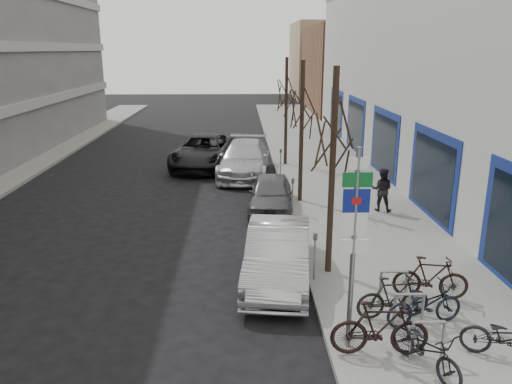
{
  "coord_description": "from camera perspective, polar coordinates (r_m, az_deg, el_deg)",
  "views": [
    {
      "loc": [
        0.28,
        -8.71,
        5.88
      ],
      "look_at": [
        0.71,
        4.79,
        2.0
      ],
      "focal_mm": 35.0,
      "sensor_mm": 36.0,
      "label": 1
    }
  ],
  "objects": [
    {
      "name": "ground",
      "position": [
        10.52,
        -3.19,
        -18.0
      ],
      "size": [
        120.0,
        120.0,
        0.0
      ],
      "primitive_type": "plane",
      "color": "black",
      "rests_on": "ground"
    },
    {
      "name": "sidewalk_east",
      "position": [
        20.04,
        10.42,
        -1.08
      ],
      "size": [
        5.0,
        70.0,
        0.15
      ],
      "primitive_type": "cube",
      "color": "slate",
      "rests_on": "ground"
    },
    {
      "name": "brick_building_far",
      "position": [
        50.38,
        13.17,
        13.49
      ],
      "size": [
        12.0,
        14.0,
        8.0
      ],
      "primitive_type": "cube",
      "color": "brown",
      "rests_on": "ground"
    },
    {
      "name": "tan_building_far",
      "position": [
        65.08,
        10.23,
        14.58
      ],
      "size": [
        13.0,
        12.0,
        9.0
      ],
      "primitive_type": "cube",
      "color": "#937A5B",
      "rests_on": "ground"
    },
    {
      "name": "highway_sign_pole",
      "position": [
        9.59,
        11.13,
        -5.21
      ],
      "size": [
        0.55,
        0.1,
        4.2
      ],
      "color": "gray",
      "rests_on": "ground"
    },
    {
      "name": "bike_rack",
      "position": [
        11.24,
        17.07,
        -12.42
      ],
      "size": [
        0.66,
        2.26,
        0.83
      ],
      "color": "gray",
      "rests_on": "sidewalk_east"
    },
    {
      "name": "tree_near",
      "position": [
        12.56,
        8.93,
        7.7
      ],
      "size": [
        1.8,
        1.8,
        5.5
      ],
      "color": "black",
      "rests_on": "ground"
    },
    {
      "name": "tree_mid",
      "position": [
        18.94,
        5.32,
        10.58
      ],
      "size": [
        1.8,
        1.8,
        5.5
      ],
      "color": "black",
      "rests_on": "ground"
    },
    {
      "name": "tree_far",
      "position": [
        25.38,
        3.51,
        11.99
      ],
      "size": [
        1.8,
        1.8,
        5.5
      ],
      "color": "black",
      "rests_on": "ground"
    },
    {
      "name": "meter_front",
      "position": [
        12.86,
        6.74,
        -6.8
      ],
      "size": [
        0.1,
        0.08,
        1.27
      ],
      "color": "gray",
      "rests_on": "sidewalk_east"
    },
    {
      "name": "meter_mid",
      "position": [
        18.01,
        4.21,
        -0.01
      ],
      "size": [
        0.1,
        0.08,
        1.27
      ],
      "color": "gray",
      "rests_on": "sidewalk_east"
    },
    {
      "name": "meter_back",
      "position": [
        23.32,
        2.83,
        3.73
      ],
      "size": [
        0.1,
        0.08,
        1.27
      ],
      "color": "gray",
      "rests_on": "sidewalk_east"
    },
    {
      "name": "bike_near_left",
      "position": [
        10.03,
        18.92,
        -16.17
      ],
      "size": [
        1.2,
        1.81,
        1.06
      ],
      "primitive_type": "imported",
      "rotation": [
        0.0,
        0.0,
        0.42
      ],
      "color": "black",
      "rests_on": "sidewalk_east"
    },
    {
      "name": "bike_near_right",
      "position": [
        10.2,
        13.97,
        -14.82
      ],
      "size": [
        1.94,
        0.66,
        1.16
      ],
      "primitive_type": "imported",
      "rotation": [
        0.0,
        0.0,
        1.52
      ],
      "color": "black",
      "rests_on": "sidewalk_east"
    },
    {
      "name": "bike_mid_curb",
      "position": [
        11.48,
        18.72,
        -11.77
      ],
      "size": [
        1.85,
        0.9,
        1.08
      ],
      "primitive_type": "imported",
      "rotation": [
        0.0,
        0.0,
        1.79
      ],
      "color": "black",
      "rests_on": "sidewalk_east"
    },
    {
      "name": "bike_mid_inner",
      "position": [
        11.55,
        15.41,
        -11.49
      ],
      "size": [
        1.7,
        0.65,
        1.01
      ],
      "primitive_type": "imported",
      "rotation": [
        0.0,
        0.0,
        1.66
      ],
      "color": "black",
      "rests_on": "sidewalk_east"
    },
    {
      "name": "bike_far_curb",
      "position": [
        10.93,
        27.01,
        -14.29
      ],
      "size": [
        1.81,
        1.21,
        1.07
      ],
      "primitive_type": "imported",
      "rotation": [
        0.0,
        0.0,
        1.14
      ],
      "color": "black",
      "rests_on": "sidewalk_east"
    },
    {
      "name": "bike_far_inner",
      "position": [
        12.65,
        19.33,
        -9.17
      ],
      "size": [
        1.83,
        0.83,
        1.07
      ],
      "primitive_type": "imported",
      "rotation": [
        0.0,
        0.0,
        1.4
      ],
      "color": "black",
      "rests_on": "sidewalk_east"
    },
    {
      "name": "parked_car_front",
      "position": [
        13.08,
        2.52,
        -7.08
      ],
      "size": [
        2.11,
        4.7,
        1.5
      ],
      "primitive_type": "imported",
      "rotation": [
        0.0,
        0.0,
        -0.12
      ],
      "color": "#AEAEB3",
      "rests_on": "ground"
    },
    {
      "name": "parked_car_mid",
      "position": [
        18.65,
        1.7,
        -0.19
      ],
      "size": [
        1.92,
        4.06,
        1.34
      ],
      "primitive_type": "imported",
      "rotation": [
        0.0,
        0.0,
        -0.09
      ],
      "color": "#55555B",
      "rests_on": "ground"
    },
    {
      "name": "parked_car_back",
      "position": [
        23.92,
        -1.32,
        3.79
      ],
      "size": [
        2.8,
        5.78,
        1.62
      ],
      "primitive_type": "imported",
      "rotation": [
        0.0,
        0.0,
        -0.1
      ],
      "color": "#B8B8BE",
      "rests_on": "ground"
    },
    {
      "name": "lane_car",
      "position": [
        25.85,
        -6.0,
        4.65
      ],
      "size": [
        3.47,
        6.19,
        1.63
      ],
      "primitive_type": "imported",
      "rotation": [
        0.0,
        0.0,
        -0.13
      ],
      "color": "black",
      "rests_on": "ground"
    },
    {
      "name": "pedestrian_far",
      "position": [
        18.74,
        14.19,
        0.3
      ],
      "size": [
        0.7,
        0.58,
        1.62
      ],
      "primitive_type": "imported",
      "rotation": [
        0.0,
        0.0,
        2.8
      ],
      "color": "black",
      "rests_on": "sidewalk_east"
    }
  ]
}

